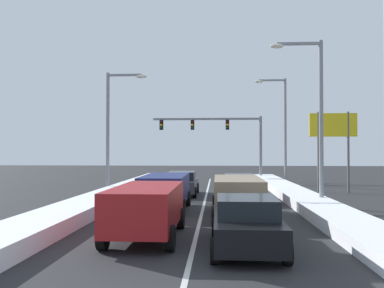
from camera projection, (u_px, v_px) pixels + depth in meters
ground_plane at (202, 211)px, 19.25m from camera, size 120.00×120.00×0.00m
lane_stripe_between_right_lane_and_center_lane at (205, 202)px, 22.68m from camera, size 0.14×37.78×0.01m
snow_bank_right_shoulder at (302, 198)px, 22.36m from camera, size 1.92×37.78×0.49m
snow_bank_left_shoulder at (110, 196)px, 23.01m from camera, size 2.05×37.78×0.56m
sedan_black_right_lane_nearest at (246, 223)px, 11.65m from camera, size 2.00×4.50×1.51m
suv_tan_right_lane_second at (238, 193)px, 17.39m from camera, size 2.16×4.90×1.67m
sedan_maroon_right_lane_third at (239, 187)px, 23.05m from camera, size 2.00×4.50×1.51m
suv_red_center_lane_nearest at (147, 207)px, 13.22m from camera, size 2.16×4.90×1.67m
suv_navy_center_lane_second at (165, 189)px, 19.41m from camera, size 2.16×4.90×1.67m
sedan_charcoal_center_lane_third at (182, 183)px, 26.11m from camera, size 2.00×4.50×1.51m
traffic_light_gantry at (222, 131)px, 39.82m from camera, size 10.60×0.47×6.20m
street_lamp_right_near at (377, 75)px, 13.83m from camera, size 2.66×0.36×9.11m
street_lamp_right_mid at (314, 107)px, 20.71m from camera, size 2.66×0.36×8.42m
street_lamp_right_far at (281, 122)px, 34.40m from camera, size 2.66×0.36×8.94m
street_lamp_left_mid at (113, 121)px, 26.57m from camera, size 2.66×0.36×7.90m
roadside_sign_right at (333, 133)px, 27.93m from camera, size 3.20×0.16×5.50m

